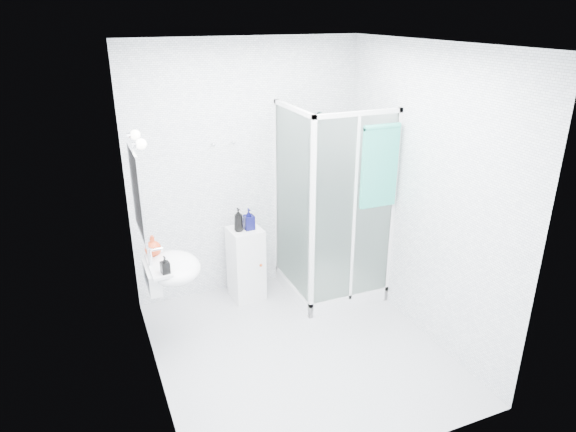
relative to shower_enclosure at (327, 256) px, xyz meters
name	(u,v)px	position (x,y,z in m)	size (l,w,h in m)	color
room	(299,215)	(-0.67, -0.77, 0.85)	(2.40, 2.60, 2.60)	white
shower_enclosure	(327,256)	(0.00, 0.00, 0.00)	(0.90, 0.95, 2.00)	white
wall_basin	(170,269)	(-1.66, -0.32, 0.35)	(0.46, 0.56, 0.35)	white
mirror	(137,193)	(-1.85, -0.32, 1.05)	(0.02, 0.60, 0.70)	white
vanity_lights	(137,139)	(-1.80, -0.32, 1.47)	(0.10, 0.40, 0.08)	silver
wall_hooks	(223,143)	(-0.92, 0.49, 1.17)	(0.23, 0.06, 0.03)	silver
storage_cabinet	(246,263)	(-0.79, 0.29, -0.06)	(0.34, 0.36, 0.77)	silver
hand_towel	(380,164)	(0.30, -0.40, 1.06)	(0.37, 0.05, 0.78)	teal
shampoo_bottle_a	(238,220)	(-0.86, 0.27, 0.45)	(0.09, 0.09, 0.24)	black
shampoo_bottle_b	(249,219)	(-0.75, 0.27, 0.43)	(0.10, 0.10, 0.22)	#0A0B3E
soap_dispenser_orange	(153,246)	(-1.76, -0.14, 0.51)	(0.14, 0.14, 0.18)	#BB3816
soap_dispenser_black	(165,265)	(-1.72, -0.51, 0.49)	(0.07, 0.07, 0.15)	black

